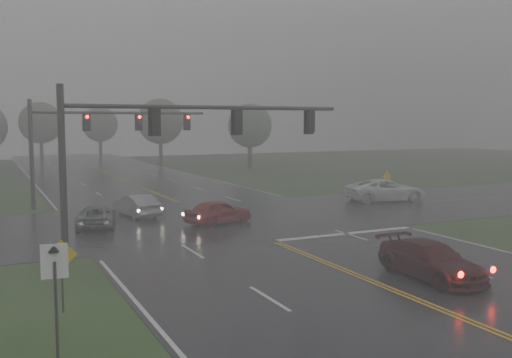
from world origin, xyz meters
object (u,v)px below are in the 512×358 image
car_grey (97,227)px  signal_gantry_far (89,132)px  sedan_silver (136,217)px  sedan_maroon (430,279)px  pickup_white (386,201)px  sedan_red (218,224)px  signal_gantry_near (159,138)px

car_grey → signal_gantry_far: 10.10m
sedan_silver → sedan_maroon: bearing=98.7°
sedan_silver → signal_gantry_far: (-1.87, 5.98, 5.36)m
car_grey → pickup_white: pickup_white is taller
sedan_maroon → pickup_white: bearing=56.4°
pickup_white → sedan_maroon: bearing=158.8°
pickup_white → signal_gantry_far: size_ratio=0.48×
sedan_red → pickup_white: (15.32, 3.55, 0.00)m
sedan_maroon → signal_gantry_far: (-8.66, 25.46, 5.36)m
car_grey → sedan_silver: bearing=-126.3°
sedan_maroon → signal_gantry_near: (-8.35, 8.52, 5.39)m
sedan_red → signal_gantry_near: (-5.38, -6.25, 5.39)m
car_grey → sedan_maroon: bearing=133.3°
pickup_white → signal_gantry_far: signal_gantry_far is taller
signal_gantry_near → sedan_maroon: bearing=-45.6°
car_grey → pickup_white: 22.13m
signal_gantry_far → pickup_white: bearing=-18.8°
sedan_red → sedan_silver: sedan_red is taller
sedan_maroon → car_grey: bearing=120.3°
sedan_silver → car_grey: 3.89m
sedan_silver → signal_gantry_near: signal_gantry_near is taller
signal_gantry_near → signal_gantry_far: 16.95m
sedan_maroon → sedan_red: 15.06m
pickup_white → signal_gantry_far: (-21.00, 7.15, 5.36)m
sedan_silver → car_grey: size_ratio=0.97×
sedan_silver → sedan_red: bearing=118.5°
sedan_maroon → pickup_white: 22.08m
sedan_maroon → signal_gantry_far: signal_gantry_far is taller
sedan_maroon → sedan_silver: 20.63m
car_grey → signal_gantry_near: (1.39, -8.45, 5.39)m
car_grey → sedan_red: bearing=175.4°
signal_gantry_near → signal_gantry_far: (-0.31, 16.94, -0.03)m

